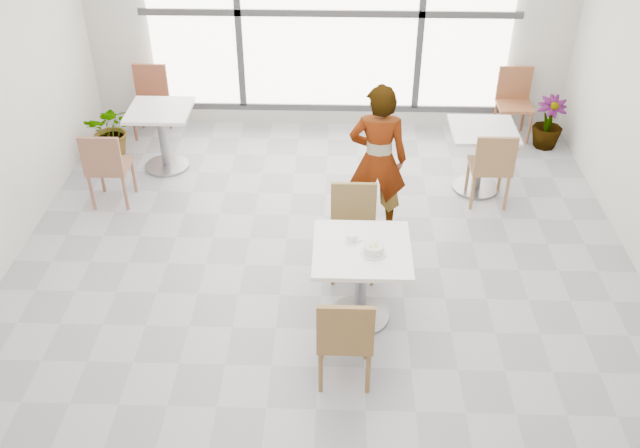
{
  "coord_description": "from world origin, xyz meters",
  "views": [
    {
      "loc": [
        0.14,
        -4.83,
        4.11
      ],
      "look_at": [
        0.0,
        -0.3,
        1.0
      ],
      "focal_mm": 39.0,
      "sensor_mm": 36.0,
      "label": 1
    }
  ],
  "objects_px": {
    "oatmeal_bowl": "(374,249)",
    "bg_chair_left_far": "(150,95)",
    "bg_table_left": "(162,130)",
    "plant_right": "(548,123)",
    "bg_table_right": "(481,150)",
    "plant_left": "(112,130)",
    "bg_chair_left_near": "(106,164)",
    "main_table": "(361,270)",
    "person": "(378,160)",
    "bg_chair_right_far": "(514,98)",
    "chair_far": "(353,224)",
    "coffee_cup": "(352,238)",
    "chair_near": "(345,335)",
    "bg_chair_right_near": "(492,164)"
  },
  "relations": [
    {
      "from": "plant_right",
      "to": "bg_table_right",
      "type": "bearing_deg",
      "value": -134.29
    },
    {
      "from": "plant_right",
      "to": "bg_table_left",
      "type": "bearing_deg",
      "value": -171.89
    },
    {
      "from": "bg_chair_right_far",
      "to": "chair_near",
      "type": "bearing_deg",
      "value": -116.08
    },
    {
      "from": "bg_table_left",
      "to": "bg_table_right",
      "type": "bearing_deg",
      "value": -6.09
    },
    {
      "from": "oatmeal_bowl",
      "to": "plant_left",
      "type": "relative_size",
      "value": 0.32
    },
    {
      "from": "oatmeal_bowl",
      "to": "person",
      "type": "distance_m",
      "value": 1.48
    },
    {
      "from": "person",
      "to": "bg_chair_right_far",
      "type": "xyz_separation_m",
      "value": [
        1.8,
        2.15,
        -0.29
      ]
    },
    {
      "from": "main_table",
      "to": "bg_chair_right_near",
      "type": "bearing_deg",
      "value": 52.89
    },
    {
      "from": "oatmeal_bowl",
      "to": "plant_right",
      "type": "relative_size",
      "value": 0.32
    },
    {
      "from": "main_table",
      "to": "person",
      "type": "relative_size",
      "value": 0.51
    },
    {
      "from": "bg_table_left",
      "to": "bg_chair_right_far",
      "type": "relative_size",
      "value": 0.86
    },
    {
      "from": "main_table",
      "to": "oatmeal_bowl",
      "type": "height_order",
      "value": "oatmeal_bowl"
    },
    {
      "from": "bg_chair_right_far",
      "to": "plant_left",
      "type": "distance_m",
      "value": 4.96
    },
    {
      "from": "chair_far",
      "to": "bg_table_right",
      "type": "distance_m",
      "value": 2.04
    },
    {
      "from": "chair_near",
      "to": "person",
      "type": "bearing_deg",
      "value": -98.26
    },
    {
      "from": "plant_right",
      "to": "oatmeal_bowl",
      "type": "bearing_deg",
      "value": -124.52
    },
    {
      "from": "bg_chair_right_near",
      "to": "bg_chair_left_far",
      "type": "bearing_deg",
      "value": -22.15
    },
    {
      "from": "bg_table_left",
      "to": "plant_right",
      "type": "height_order",
      "value": "bg_table_left"
    },
    {
      "from": "bg_chair_right_near",
      "to": "bg_chair_right_far",
      "type": "height_order",
      "value": "same"
    },
    {
      "from": "oatmeal_bowl",
      "to": "bg_chair_right_near",
      "type": "bearing_deg",
      "value": 55.73
    },
    {
      "from": "oatmeal_bowl",
      "to": "bg_chair_left_far",
      "type": "bearing_deg",
      "value": 126.95
    },
    {
      "from": "plant_left",
      "to": "bg_chair_right_far",
      "type": "bearing_deg",
      "value": 7.89
    },
    {
      "from": "person",
      "to": "bg_chair_left_near",
      "type": "height_order",
      "value": "person"
    },
    {
      "from": "chair_near",
      "to": "plant_left",
      "type": "relative_size",
      "value": 1.33
    },
    {
      "from": "bg_table_right",
      "to": "plant_left",
      "type": "relative_size",
      "value": 1.15
    },
    {
      "from": "bg_chair_right_near",
      "to": "plant_right",
      "type": "bearing_deg",
      "value": -124.86
    },
    {
      "from": "chair_near",
      "to": "plant_left",
      "type": "distance_m",
      "value": 4.59
    },
    {
      "from": "oatmeal_bowl",
      "to": "coffee_cup",
      "type": "bearing_deg",
      "value": 136.69
    },
    {
      "from": "oatmeal_bowl",
      "to": "bg_table_right",
      "type": "bearing_deg",
      "value": 60.94
    },
    {
      "from": "main_table",
      "to": "bg_chair_right_far",
      "type": "distance_m",
      "value": 4.07
    },
    {
      "from": "coffee_cup",
      "to": "plant_left",
      "type": "xyz_separation_m",
      "value": [
        -2.84,
        2.78,
        -0.45
      ]
    },
    {
      "from": "main_table",
      "to": "chair_far",
      "type": "xyz_separation_m",
      "value": [
        -0.06,
        0.71,
        -0.02
      ]
    },
    {
      "from": "chair_near",
      "to": "coffee_cup",
      "type": "distance_m",
      "value": 0.9
    },
    {
      "from": "main_table",
      "to": "plant_right",
      "type": "xyz_separation_m",
      "value": [
        2.36,
        3.23,
        -0.2
      ]
    },
    {
      "from": "person",
      "to": "bg_table_right",
      "type": "xyz_separation_m",
      "value": [
        1.17,
        0.79,
        -0.3
      ]
    },
    {
      "from": "chair_far",
      "to": "bg_chair_left_near",
      "type": "distance_m",
      "value": 2.78
    },
    {
      "from": "oatmeal_bowl",
      "to": "bg_chair_left_far",
      "type": "distance_m",
      "value": 4.46
    },
    {
      "from": "chair_far",
      "to": "bg_chair_right_near",
      "type": "height_order",
      "value": "same"
    },
    {
      "from": "coffee_cup",
      "to": "bg_chair_left_far",
      "type": "relative_size",
      "value": 0.18
    },
    {
      "from": "oatmeal_bowl",
      "to": "bg_table_right",
      "type": "height_order",
      "value": "oatmeal_bowl"
    },
    {
      "from": "chair_far",
      "to": "bg_chair_right_far",
      "type": "xyz_separation_m",
      "value": [
        2.04,
        2.84,
        0.0
      ]
    },
    {
      "from": "bg_chair_right_far",
      "to": "chair_far",
      "type": "bearing_deg",
      "value": -125.62
    },
    {
      "from": "bg_table_left",
      "to": "bg_chair_left_far",
      "type": "distance_m",
      "value": 0.98
    },
    {
      "from": "bg_table_left",
      "to": "plant_right",
      "type": "relative_size",
      "value": 1.15
    },
    {
      "from": "oatmeal_bowl",
      "to": "bg_chair_right_near",
      "type": "xyz_separation_m",
      "value": [
        1.32,
        1.93,
        -0.29
      ]
    },
    {
      "from": "bg_chair_left_near",
      "to": "chair_far",
      "type": "bearing_deg",
      "value": 158.36
    },
    {
      "from": "bg_chair_left_near",
      "to": "plant_left",
      "type": "xyz_separation_m",
      "value": [
        -0.29,
        1.14,
        -0.17
      ]
    },
    {
      "from": "bg_chair_left_near",
      "to": "main_table",
      "type": "bearing_deg",
      "value": 146.7
    },
    {
      "from": "plant_right",
      "to": "bg_chair_left_near",
      "type": "bearing_deg",
      "value": -163.41
    },
    {
      "from": "bg_table_left",
      "to": "plant_right",
      "type": "xyz_separation_m",
      "value": [
        4.6,
        0.65,
        -0.16
      ]
    }
  ]
}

